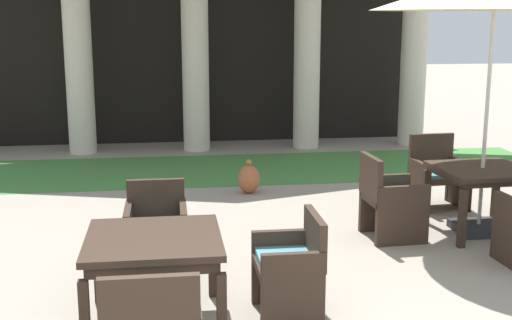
{
  "coord_description": "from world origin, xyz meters",
  "views": [
    {
      "loc": [
        -0.55,
        -2.68,
        2.32
      ],
      "look_at": [
        0.27,
        3.35,
        1.03
      ],
      "focal_mm": 47.24,
      "sensor_mm": 36.0,
      "label": 1
    }
  ],
  "objects_px": {
    "patio_chair_mid_left_north": "(438,176)",
    "patio_chair_mid_right_north": "(156,232)",
    "patio_table_mid_left": "(482,176)",
    "patio_chair_mid_right_east": "(291,268)",
    "patio_chair_mid_left_west": "(390,200)",
    "terracotta_urn": "(249,179)",
    "patio_table_mid_right": "(154,248)"
  },
  "relations": [
    {
      "from": "patio_chair_mid_left_north",
      "to": "patio_chair_mid_right_north",
      "type": "relative_size",
      "value": 1.06
    },
    {
      "from": "patio_chair_mid_left_north",
      "to": "terracotta_urn",
      "type": "distance_m",
      "value": 2.45
    },
    {
      "from": "patio_table_mid_left",
      "to": "patio_chair_mid_right_north",
      "type": "distance_m",
      "value": 3.59
    },
    {
      "from": "patio_table_mid_right",
      "to": "patio_chair_mid_right_north",
      "type": "height_order",
      "value": "patio_chair_mid_right_north"
    },
    {
      "from": "patio_chair_mid_right_north",
      "to": "terracotta_urn",
      "type": "xyz_separation_m",
      "value": [
        1.2,
        2.76,
        -0.19
      ]
    },
    {
      "from": "patio_table_mid_left",
      "to": "patio_chair_mid_left_north",
      "type": "height_order",
      "value": "patio_chair_mid_left_north"
    },
    {
      "from": "patio_chair_mid_left_west",
      "to": "patio_chair_mid_right_east",
      "type": "height_order",
      "value": "patio_chair_mid_left_west"
    },
    {
      "from": "terracotta_urn",
      "to": "patio_chair_mid_right_north",
      "type": "bearing_deg",
      "value": -113.5
    },
    {
      "from": "patio_table_mid_left",
      "to": "patio_chair_mid_left_west",
      "type": "relative_size",
      "value": 1.1
    },
    {
      "from": "patio_chair_mid_right_north",
      "to": "patio_chair_mid_right_east",
      "type": "xyz_separation_m",
      "value": [
        1.05,
        -1.06,
        0.01
      ]
    },
    {
      "from": "patio_table_mid_left",
      "to": "patio_table_mid_right",
      "type": "relative_size",
      "value": 0.98
    },
    {
      "from": "patio_table_mid_right",
      "to": "terracotta_urn",
      "type": "height_order",
      "value": "patio_table_mid_right"
    },
    {
      "from": "patio_chair_mid_left_west",
      "to": "terracotta_urn",
      "type": "height_order",
      "value": "patio_chair_mid_left_west"
    },
    {
      "from": "patio_chair_mid_left_west",
      "to": "patio_chair_mid_left_north",
      "type": "height_order",
      "value": "patio_chair_mid_left_west"
    },
    {
      "from": "patio_chair_mid_right_north",
      "to": "patio_chair_mid_right_east",
      "type": "bearing_deg",
      "value": 134.95
    },
    {
      "from": "patio_table_mid_left",
      "to": "patio_table_mid_right",
      "type": "bearing_deg",
      "value": -152.66
    },
    {
      "from": "terracotta_urn",
      "to": "patio_chair_mid_left_west",
      "type": "bearing_deg",
      "value": -58.6
    },
    {
      "from": "patio_chair_mid_right_north",
      "to": "patio_chair_mid_right_east",
      "type": "relative_size",
      "value": 1.01
    },
    {
      "from": "patio_chair_mid_right_east",
      "to": "terracotta_urn",
      "type": "bearing_deg",
      "value": -1.97
    },
    {
      "from": "patio_chair_mid_right_north",
      "to": "patio_chair_mid_left_north",
      "type": "bearing_deg",
      "value": -152.14
    },
    {
      "from": "patio_chair_mid_left_north",
      "to": "patio_chair_mid_right_north",
      "type": "xyz_separation_m",
      "value": [
        -3.45,
        -1.8,
        0.0
      ]
    },
    {
      "from": "patio_table_mid_left",
      "to": "terracotta_urn",
      "type": "height_order",
      "value": "patio_table_mid_left"
    },
    {
      "from": "patio_table_mid_left",
      "to": "patio_chair_mid_left_west",
      "type": "xyz_separation_m",
      "value": [
        -1.05,
        -0.06,
        -0.22
      ]
    },
    {
      "from": "patio_table_mid_left",
      "to": "patio_table_mid_right",
      "type": "distance_m",
      "value": 3.95
    },
    {
      "from": "patio_chair_mid_left_north",
      "to": "patio_chair_mid_right_north",
      "type": "bearing_deg",
      "value": 24.61
    },
    {
      "from": "patio_chair_mid_right_north",
      "to": "patio_table_mid_left",
      "type": "bearing_deg",
      "value": -167.62
    },
    {
      "from": "patio_chair_mid_right_north",
      "to": "patio_chair_mid_left_west",
      "type": "bearing_deg",
      "value": -163.89
    },
    {
      "from": "patio_chair_mid_left_west",
      "to": "patio_table_mid_left",
      "type": "bearing_deg",
      "value": 90.0
    },
    {
      "from": "patio_chair_mid_left_west",
      "to": "patio_chair_mid_right_north",
      "type": "distance_m",
      "value": 2.55
    },
    {
      "from": "patio_table_mid_right",
      "to": "patio_chair_mid_left_west",
      "type": "bearing_deg",
      "value": 35.54
    },
    {
      "from": "terracotta_urn",
      "to": "patio_table_mid_left",
      "type": "bearing_deg",
      "value": -41.03
    },
    {
      "from": "patio_chair_mid_left_north",
      "to": "patio_chair_mid_right_east",
      "type": "relative_size",
      "value": 1.07
    }
  ]
}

